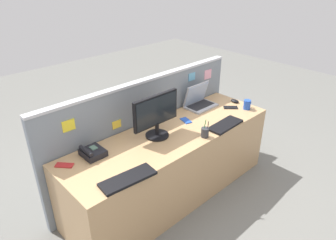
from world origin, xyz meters
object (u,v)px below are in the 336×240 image
object	(u,v)px
desktop_monitor	(156,114)
cell_phone_red_case	(64,165)
laptop	(199,100)
desk_phone	(92,152)
cell_phone_blue_case	(186,120)
computer_mouse_right_hand	(235,101)
cell_phone_black_slab	(231,107)
coffee_mug	(247,105)
pen_cup	(205,132)
keyboard_main	(128,179)
keyboard_spare	(225,125)

from	to	relation	value
desktop_monitor	cell_phone_red_case	size ratio (longest dim) A/B	3.51
laptop	desk_phone	world-z (taller)	laptop
cell_phone_blue_case	computer_mouse_right_hand	bearing A→B (deg)	10.27
desk_phone	cell_phone_black_slab	xyz separation A→B (m)	(1.59, -0.22, -0.03)
cell_phone_black_slab	coffee_mug	world-z (taller)	coffee_mug
laptop	cell_phone_red_case	world-z (taller)	laptop
laptop	cell_phone_red_case	distance (m)	1.61
computer_mouse_right_hand	pen_cup	xyz separation A→B (m)	(-0.83, -0.27, 0.03)
desk_phone	cell_phone_red_case	distance (m)	0.24
keyboard_main	computer_mouse_right_hand	bearing A→B (deg)	15.07
desk_phone	keyboard_spare	distance (m)	1.29
keyboard_main	cell_phone_blue_case	world-z (taller)	keyboard_main
pen_cup	coffee_mug	size ratio (longest dim) A/B	1.55
desk_phone	cell_phone_black_slab	world-z (taller)	desk_phone
keyboard_spare	cell_phone_blue_case	xyz separation A→B (m)	(-0.20, 0.34, -0.01)
cell_phone_blue_case	cell_phone_red_case	world-z (taller)	same
pen_cup	cell_phone_red_case	size ratio (longest dim) A/B	1.25
cell_phone_red_case	laptop	bearing A→B (deg)	-40.63
laptop	keyboard_main	size ratio (longest dim) A/B	0.79
pen_cup	cell_phone_red_case	world-z (taller)	pen_cup
keyboard_main	cell_phone_blue_case	bearing A→B (deg)	25.34
cell_phone_blue_case	cell_phone_red_case	xyz separation A→B (m)	(-1.25, 0.13, 0.00)
desktop_monitor	cell_phone_red_case	world-z (taller)	desktop_monitor
desktop_monitor	computer_mouse_right_hand	bearing A→B (deg)	-2.60
cell_phone_red_case	cell_phone_black_slab	xyz separation A→B (m)	(1.83, -0.25, 0.00)
desk_phone	pen_cup	distance (m)	1.01
keyboard_spare	coffee_mug	bearing A→B (deg)	6.68
laptop	coffee_mug	world-z (taller)	laptop
cell_phone_black_slab	coffee_mug	size ratio (longest dim) A/B	1.33
keyboard_main	cell_phone_black_slab	xyz separation A→B (m)	(1.57, 0.23, -0.01)
laptop	desk_phone	size ratio (longest dim) A/B	1.77
desk_phone	pen_cup	bearing A→B (deg)	-25.65
desk_phone	cell_phone_blue_case	xyz separation A→B (m)	(1.01, -0.10, -0.03)
desktop_monitor	cell_phone_red_case	xyz separation A→B (m)	(-0.84, 0.15, -0.22)
pen_cup	cell_phone_blue_case	distance (m)	0.35
computer_mouse_right_hand	cell_phone_black_slab	bearing A→B (deg)	-162.83
desktop_monitor	pen_cup	size ratio (longest dim) A/B	2.81
desk_phone	pen_cup	world-z (taller)	pen_cup
computer_mouse_right_hand	laptop	bearing A→B (deg)	147.31
keyboard_main	desk_phone	bearing A→B (deg)	98.15
cell_phone_blue_case	cell_phone_red_case	size ratio (longest dim) A/B	0.92
pen_cup	computer_mouse_right_hand	bearing A→B (deg)	17.71
computer_mouse_right_hand	cell_phone_red_case	distance (m)	1.99
cell_phone_blue_case	coffee_mug	xyz separation A→B (m)	(0.68, -0.26, 0.05)
desktop_monitor	keyboard_spare	xyz separation A→B (m)	(0.61, -0.32, -0.21)
laptop	computer_mouse_right_hand	bearing A→B (deg)	-30.10
desktop_monitor	cell_phone_red_case	distance (m)	0.88
cell_phone_red_case	pen_cup	bearing A→B (deg)	-63.36
pen_cup	cell_phone_black_slab	xyz separation A→B (m)	(0.68, 0.21, -0.04)
laptop	coffee_mug	distance (m)	0.52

